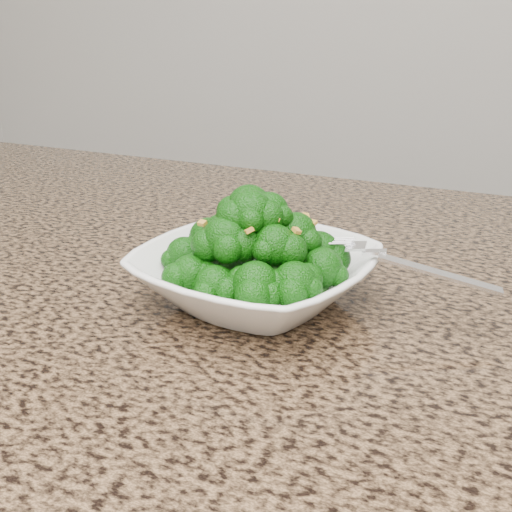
% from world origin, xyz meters
% --- Properties ---
extents(granite_counter, '(1.64, 1.04, 0.03)m').
position_xyz_m(granite_counter, '(0.00, 0.30, 0.89)').
color(granite_counter, brown).
rests_on(granite_counter, cabinet).
extents(bowl, '(0.26, 0.26, 0.06)m').
position_xyz_m(bowl, '(0.10, 0.29, 0.93)').
color(bowl, white).
rests_on(bowl, granite_counter).
extents(broccoli_pile, '(0.20, 0.20, 0.08)m').
position_xyz_m(broccoli_pile, '(0.10, 0.29, 0.99)').
color(broccoli_pile, '#0E5009').
rests_on(broccoli_pile, bowl).
extents(garlic_topping, '(0.12, 0.12, 0.01)m').
position_xyz_m(garlic_topping, '(0.10, 0.29, 1.03)').
color(garlic_topping, gold).
rests_on(garlic_topping, broccoli_pile).
extents(fork, '(0.19, 0.06, 0.01)m').
position_xyz_m(fork, '(0.21, 0.32, 0.96)').
color(fork, silver).
rests_on(fork, bowl).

